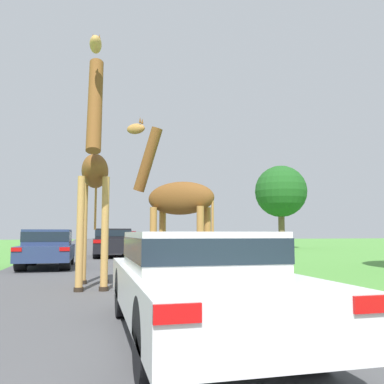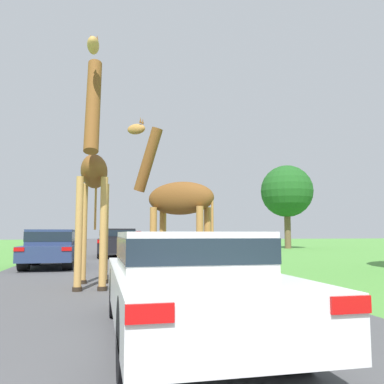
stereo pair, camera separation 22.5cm
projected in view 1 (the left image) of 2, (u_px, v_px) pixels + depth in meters
road at (101, 250)px, 29.75m from camera, size 7.13×120.00×0.00m
giraffe_near_road at (176, 201)px, 10.89m from camera, size 2.41×1.85×4.49m
giraffe_companion at (95, 171)px, 9.31m from camera, size 0.77×2.72×5.38m
car_lead_maroon at (195, 278)px, 4.91m from camera, size 1.71×4.62×1.25m
car_queue_right at (112, 242)px, 21.07m from camera, size 1.97×4.01×1.46m
car_queue_left at (48, 247)px, 14.56m from camera, size 1.72×4.13×1.36m
car_far_ahead at (122, 241)px, 27.08m from camera, size 1.85×3.94×1.36m
tree_left_edge at (281, 192)px, 33.10m from camera, size 4.20×4.20×6.72m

